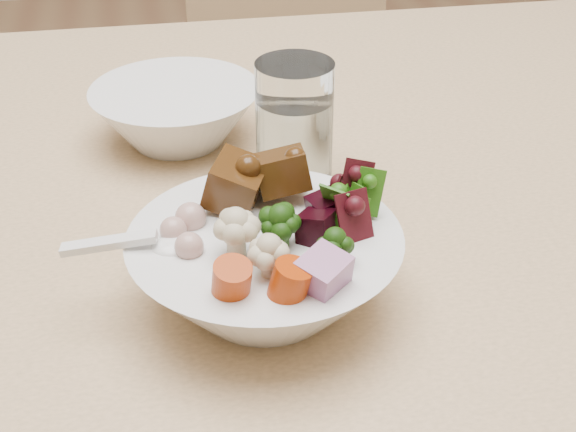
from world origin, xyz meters
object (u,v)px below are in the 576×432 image
Objects in this scene: chair_far at (296,149)px; dining_table at (511,252)px; food_bowl at (267,263)px; water_glass at (294,131)px; side_bowl at (176,115)px.

dining_table is at bearing -84.17° from chair_far.
dining_table is 2.15× the size of chair_far.
water_glass is at bearing 71.60° from food_bowl.
water_glass is (-0.15, -0.69, 0.39)m from chair_far.
chair_far is 4.17× the size of food_bowl.
side_bowl is at bearing 156.52° from dining_table.
dining_table is 0.31m from food_bowl.
water_glass reaches higher than dining_table.
chair_far is at bearing 95.66° from dining_table.
dining_table is 14.97× the size of water_glass.
food_bowl is at bearing -153.01° from dining_table.
side_bowl is at bearing 99.09° from food_bowl.
dining_table is 0.77m from chair_far.
food_bowl reaches higher than side_bowl.
water_glass is at bearing -100.72° from chair_far.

